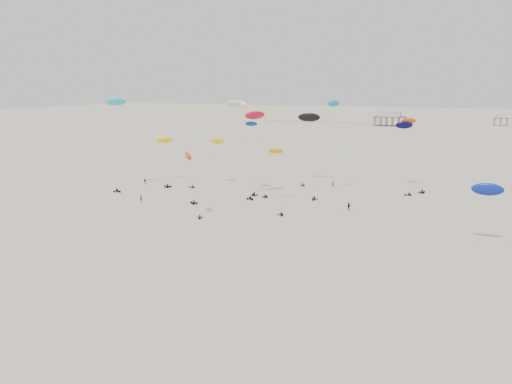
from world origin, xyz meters
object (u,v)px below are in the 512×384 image
at_px(pavilion_small, 501,121).
at_px(pavilion_main, 390,120).
at_px(rig_0, 277,165).
at_px(spectator_0, 141,202).
at_px(rig_4, 190,164).
at_px(rig_7, 213,147).

bearing_deg(pavilion_small, pavilion_main, -156.80).
bearing_deg(rig_0, spectator_0, -19.90).
distance_m(pavilion_main, rig_0, 242.34).
bearing_deg(rig_4, pavilion_small, -124.87).
bearing_deg(pavilion_small, rig_4, -104.67).
bearing_deg(pavilion_small, rig_0, -103.02).
distance_m(pavilion_small, spectator_0, 297.96).
xyz_separation_m(pavilion_main, rig_4, (-5.91, -260.00, 6.99)).
bearing_deg(spectator_0, pavilion_small, -95.11).
height_order(pavilion_small, rig_7, rig_7).
xyz_separation_m(pavilion_small, spectator_0, (-93.87, -282.76, -3.49)).
distance_m(pavilion_main, pavilion_small, 76.16).
distance_m(rig_0, rig_7, 28.85).
xyz_separation_m(rig_4, rig_7, (-11.51, 33.00, -0.75)).
xyz_separation_m(pavilion_main, pavilion_small, (70.00, 30.00, -0.74)).
bearing_deg(spectator_0, rig_4, 171.30).
bearing_deg(pavilion_main, rig_4, -91.30).
relative_size(rig_0, spectator_0, 9.37).
xyz_separation_m(pavilion_small, rig_4, (-75.91, -290.00, 7.73)).
bearing_deg(pavilion_main, spectator_0, -95.39).
height_order(rig_4, rig_7, rig_4).
bearing_deg(rig_0, pavilion_small, -141.79).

